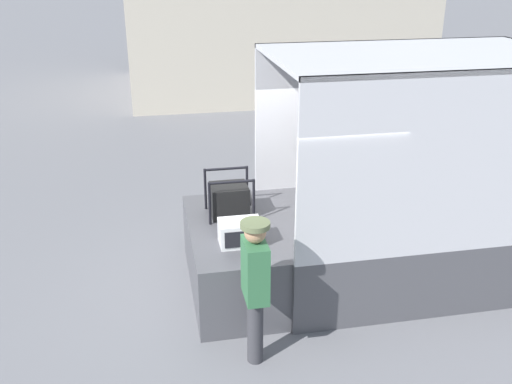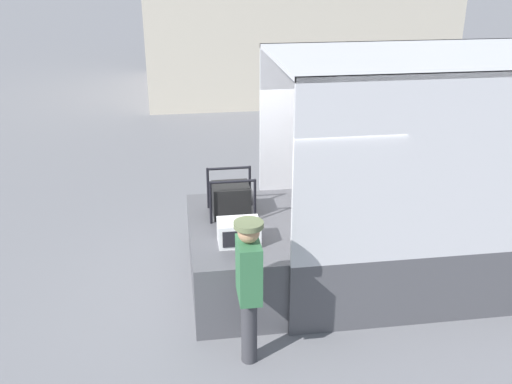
{
  "view_description": "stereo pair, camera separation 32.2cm",
  "coord_description": "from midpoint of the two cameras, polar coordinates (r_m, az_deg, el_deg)",
  "views": [
    {
      "loc": [
        -1.54,
        -6.75,
        4.28
      ],
      "look_at": [
        -0.26,
        -0.2,
        1.5
      ],
      "focal_mm": 40.0,
      "sensor_mm": 36.0,
      "label": 1
    },
    {
      "loc": [
        -1.22,
        -6.8,
        4.28
      ],
      "look_at": [
        -0.26,
        -0.2,
        1.5
      ],
      "focal_mm": 40.0,
      "sensor_mm": 36.0,
      "label": 2
    }
  ],
  "objects": [
    {
      "name": "ground_plane",
      "position": [
        8.13,
        2.77,
        -9.14
      ],
      "size": [
        160.0,
        160.0,
        0.0
      ],
      "primitive_type": "plane",
      "color": "slate"
    },
    {
      "name": "box_truck",
      "position": [
        8.85,
        23.82,
        -1.75
      ],
      "size": [
        5.7,
        2.42,
        3.14
      ],
      "color": "navy",
      "rests_on": "ground"
    },
    {
      "name": "tailgate_deck",
      "position": [
        7.81,
        -1.22,
        -6.51
      ],
      "size": [
        1.12,
        2.3,
        0.95
      ],
      "primitive_type": "cube",
      "color": "#4C4C51",
      "rests_on": "ground"
    },
    {
      "name": "microwave",
      "position": [
        7.08,
        -0.44,
        -4.05
      ],
      "size": [
        0.52,
        0.37,
        0.3
      ],
      "color": "white",
      "rests_on": "tailgate_deck"
    },
    {
      "name": "portable_generator",
      "position": [
        7.84,
        -1.2,
        -0.71
      ],
      "size": [
        0.63,
        0.55,
        0.6
      ],
      "color": "black",
      "rests_on": "tailgate_deck"
    },
    {
      "name": "worker_person",
      "position": [
        6.17,
        0.8,
        -8.66
      ],
      "size": [
        0.31,
        0.44,
        1.75
      ],
      "color": "#38383D",
      "rests_on": "ground"
    }
  ]
}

